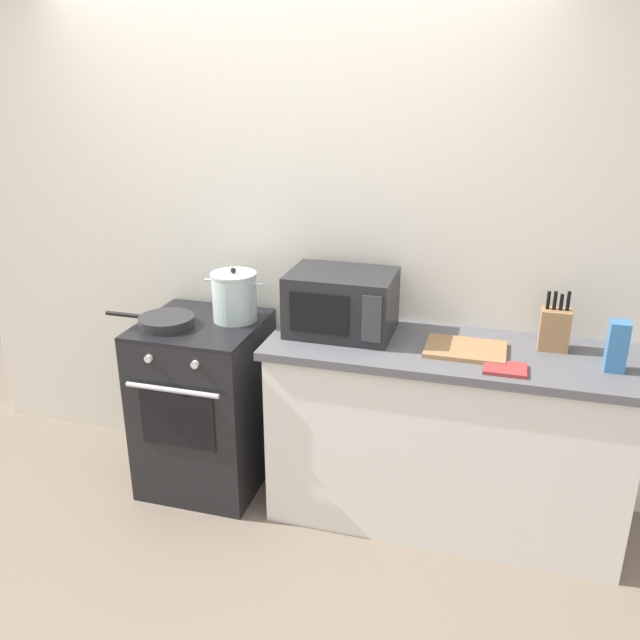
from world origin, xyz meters
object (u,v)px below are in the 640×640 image
cutting_board (465,349)px  microwave (342,303)px  frying_pan (166,321)px  knife_block (555,329)px  pasta_box (617,346)px  oven_mitt (505,369)px  stock_pot (234,296)px  stove (205,404)px

cutting_board → microwave: bearing=172.6°
frying_pan → cutting_board: 1.46m
cutting_board → knife_block: size_ratio=1.29×
cutting_board → pasta_box: (0.62, -0.03, 0.10)m
frying_pan → knife_block: (1.84, 0.23, 0.07)m
pasta_box → oven_mitt: 0.47m
pasta_box → stock_pot: bearing=176.2°
stock_pot → oven_mitt: stock_pot is taller
stove → frying_pan: size_ratio=1.93×
stock_pot → pasta_box: (1.78, -0.12, -0.01)m
stock_pot → frying_pan: bearing=-149.5°
stock_pot → knife_block: knife_block is taller
stock_pot → oven_mitt: bearing=-10.5°
knife_block → pasta_box: 0.30m
stock_pot → pasta_box: stock_pot is taller
cutting_board → oven_mitt: bearing=-41.9°
stock_pot → knife_block: size_ratio=1.13×
stock_pot → microwave: (0.56, -0.01, 0.03)m
stock_pot → cutting_board: bearing=-4.3°
stove → oven_mitt: 1.58m
pasta_box → stove: bearing=179.1°
stove → microwave: bearing=6.3°
stove → stock_pot: size_ratio=2.93×
pasta_box → oven_mitt: size_ratio=1.22×
microwave → cutting_board: 0.62m
knife_block → frying_pan: bearing=-172.9°
stock_pot → oven_mitt: 1.37m
stove → stock_pot: 0.61m
stock_pot → cutting_board: stock_pot is taller
pasta_box → oven_mitt: pasta_box is taller
stove → oven_mitt: bearing=-6.1°
stove → pasta_box: size_ratio=4.18×
knife_block → cutting_board: bearing=-159.7°
stove → oven_mitt: size_ratio=5.11×
microwave → knife_block: microwave is taller
microwave → frying_pan: bearing=-169.0°
cutting_board → oven_mitt: 0.24m
stock_pot → cutting_board: 1.17m
stock_pot → frying_pan: size_ratio=0.66×
frying_pan → stock_pot: bearing=30.5°
microwave → oven_mitt: 0.83m
stock_pot → oven_mitt: size_ratio=1.75×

